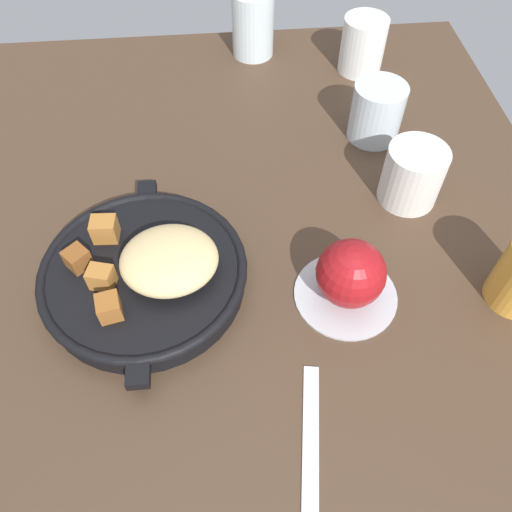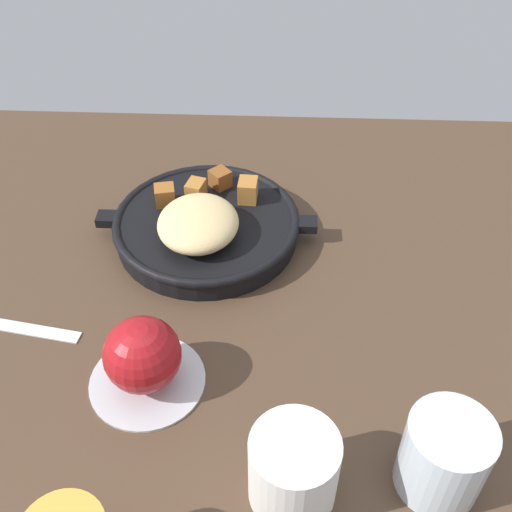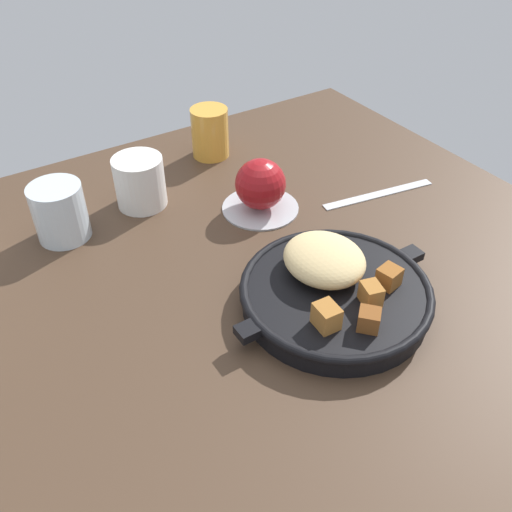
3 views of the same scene
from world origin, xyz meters
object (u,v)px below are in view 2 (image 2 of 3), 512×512
Objects in this scene: red_apple at (142,355)px; ceramic_mug_white at (293,469)px; water_glass_short at (444,456)px; cast_iron_skillet at (206,224)px.

red_apple is 18.88cm from ceramic_mug_white.
red_apple is 0.97× the size of ceramic_mug_white.
red_apple is at bearing -18.92° from water_glass_short.
red_apple is at bearing -37.00° from ceramic_mug_white.
ceramic_mug_white is (-15.07, 11.36, -0.50)cm from red_apple.
water_glass_short reaches higher than ceramic_mug_white.
ceramic_mug_white is at bearing 7.37° from water_glass_short.
ceramic_mug_white is (13.12, 1.70, -0.18)cm from water_glass_short.
cast_iron_skillet is at bearing -71.87° from ceramic_mug_white.
red_apple and water_glass_short have the same top height.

